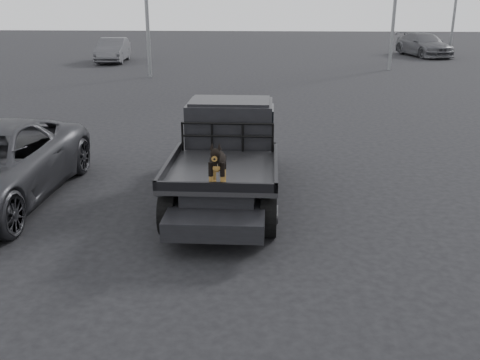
# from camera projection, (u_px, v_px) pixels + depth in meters

# --- Properties ---
(ground) EXTENTS (120.00, 120.00, 0.00)m
(ground) POSITION_uv_depth(u_px,v_px,m) (190.00, 250.00, 8.42)
(ground) COLOR black
(ground) RESTS_ON ground
(flatbed_ute) EXTENTS (2.00, 5.40, 0.92)m
(flatbed_ute) POSITION_uv_depth(u_px,v_px,m) (227.00, 177.00, 10.42)
(flatbed_ute) COLOR black
(flatbed_ute) RESTS_ON ground
(ute_cab) EXTENTS (1.72, 1.30, 0.88)m
(ute_cab) POSITION_uv_depth(u_px,v_px,m) (230.00, 121.00, 11.03)
(ute_cab) COLOR black
(ute_cab) RESTS_ON flatbed_ute
(headache_rack) EXTENTS (1.80, 0.08, 0.55)m
(headache_rack) POSITION_uv_depth(u_px,v_px,m) (227.00, 137.00, 10.37)
(headache_rack) COLOR black
(headache_rack) RESTS_ON flatbed_ute
(dog) EXTENTS (0.32, 0.60, 0.74)m
(dog) POSITION_uv_depth(u_px,v_px,m) (218.00, 164.00, 8.39)
(dog) COLOR black
(dog) RESTS_ON flatbed_ute
(distant_car_a) EXTENTS (1.98, 4.54, 1.45)m
(distant_car_a) POSITION_uv_depth(u_px,v_px,m) (113.00, 50.00, 33.06)
(distant_car_a) COLOR #46464B
(distant_car_a) RESTS_ON ground
(distant_car_b) EXTENTS (3.36, 5.65, 1.53)m
(distant_car_b) POSITION_uv_depth(u_px,v_px,m) (424.00, 45.00, 36.44)
(distant_car_b) COLOR #505055
(distant_car_b) RESTS_ON ground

